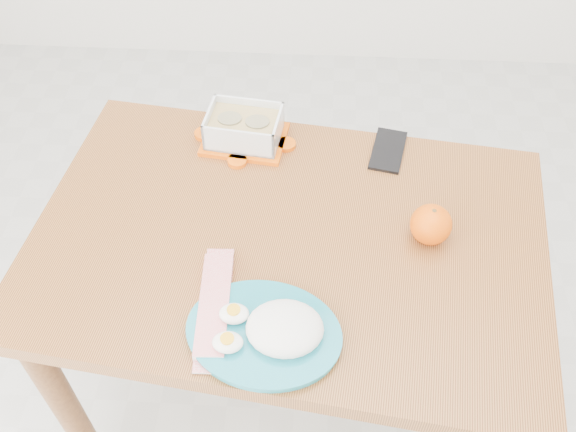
# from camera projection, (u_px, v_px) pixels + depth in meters

# --- Properties ---
(ground) EXTENTS (3.50, 3.50, 0.00)m
(ground) POSITION_uv_depth(u_px,v_px,m) (328.00, 412.00, 1.84)
(ground) COLOR #B7B7B2
(ground) RESTS_ON ground
(dining_table) EXTENTS (1.12, 0.82, 0.75)m
(dining_table) POSITION_uv_depth(u_px,v_px,m) (288.00, 270.00, 1.40)
(dining_table) COLOR #A3622E
(dining_table) RESTS_ON ground
(food_container) EXTENTS (0.20, 0.16, 0.08)m
(food_container) POSITION_uv_depth(u_px,v_px,m) (244.00, 128.00, 1.46)
(food_container) COLOR #EE5B07
(food_container) RESTS_ON dining_table
(orange_fruit) EXTENTS (0.08, 0.08, 0.08)m
(orange_fruit) POSITION_uv_depth(u_px,v_px,m) (431.00, 224.00, 1.27)
(orange_fruit) COLOR #FF3E05
(orange_fruit) RESTS_ON dining_table
(rice_plate) EXTENTS (0.32, 0.32, 0.08)m
(rice_plate) POSITION_uv_depth(u_px,v_px,m) (270.00, 330.00, 1.13)
(rice_plate) COLOR teal
(rice_plate) RESTS_ON dining_table
(candy_bar) EXTENTS (0.06, 0.23, 0.02)m
(candy_bar) POSITION_uv_depth(u_px,v_px,m) (214.00, 305.00, 1.18)
(candy_bar) COLOR red
(candy_bar) RESTS_ON dining_table
(smartphone) EXTENTS (0.10, 0.15, 0.01)m
(smartphone) POSITION_uv_depth(u_px,v_px,m) (388.00, 150.00, 1.47)
(smartphone) COLOR black
(smartphone) RESTS_ON dining_table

